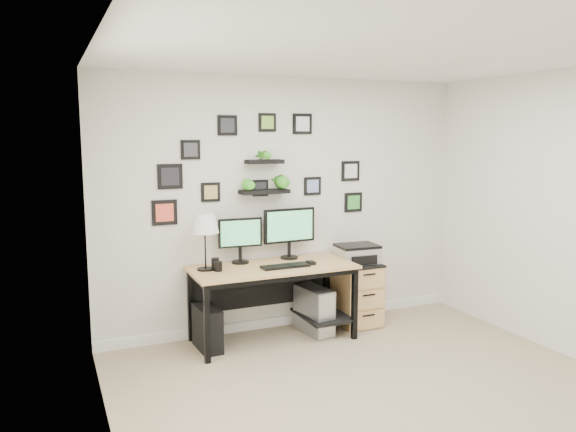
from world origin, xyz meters
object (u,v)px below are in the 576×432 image
mug (218,266)px  printer (357,254)px  pc_tower_grey (314,310)px  table_lamp (205,225)px  pc_tower_black (207,328)px  file_cabinet (356,293)px  monitor_right (289,229)px  desk (275,277)px  monitor_left (240,237)px

mug → printer: 1.56m
mug → pc_tower_grey: 1.15m
table_lamp → pc_tower_black: 0.98m
pc_tower_black → mug: bearing=-7.0°
file_cabinet → printer: bearing=-24.6°
monitor_right → desk: bearing=-141.1°
table_lamp → mug: size_ratio=5.97×
monitor_left → mug: 0.44m
table_lamp → pc_tower_black: (-0.02, -0.08, -0.98)m
monitor_left → pc_tower_grey: monitor_left is taller
table_lamp → file_cabinet: bearing=-0.2°
monitor_right → mug: bearing=-164.8°
monitor_right → pc_tower_black: 1.29m
pc_tower_black → file_cabinet: bearing=-0.4°
pc_tower_black → file_cabinet: (1.66, 0.08, 0.13)m
pc_tower_black → monitor_left: bearing=25.1°
desk → pc_tower_black: desk is taller
monitor_left → table_lamp: (-0.39, -0.14, 0.17)m
file_cabinet → printer: printer is taller
desk → mug: bearing=-177.3°
mug → file_cabinet: 1.62m
monitor_left → file_cabinet: monitor_left is taller
desk → mug: size_ratio=17.72×
pc_tower_black → file_cabinet: file_cabinet is taller
pc_tower_black → file_cabinet: 1.66m
file_cabinet → printer: (0.01, -0.00, 0.43)m
desk → monitor_right: 0.54m
mug → printer: size_ratio=0.20×
monitor_right → mug: size_ratio=6.23×
mug → file_cabinet: size_ratio=0.13×
monitor_left → pc_tower_grey: size_ratio=0.90×
monitor_left → monitor_right: bearing=-0.3°
mug → file_cabinet: mug is taller
monitor_left → mug: size_ratio=5.00×
table_lamp → monitor_left: bearing=19.3°
desk → monitor_right: size_ratio=2.84×
pc_tower_black → desk: bearing=-1.5°
desk → monitor_left: size_ratio=3.54×
pc_tower_black → monitor_right: bearing=9.9°
file_cabinet → printer: size_ratio=1.51×
mug → file_cabinet: (1.55, 0.09, -0.46)m
monitor_right → table_lamp: bearing=-171.7°
file_cabinet → printer: 0.43m
desk → file_cabinet: 1.01m
pc_tower_black → printer: printer is taller
file_cabinet → pc_tower_grey: bearing=-171.6°
monitor_right → pc_tower_black: (-0.94, -0.22, -0.86)m
monitor_right → table_lamp: (-0.92, -0.13, 0.12)m
mug → pc_tower_black: size_ratio=0.22×
table_lamp → mug: (0.09, -0.09, -0.39)m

